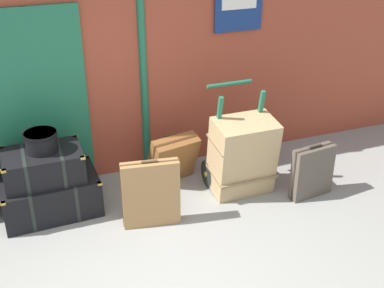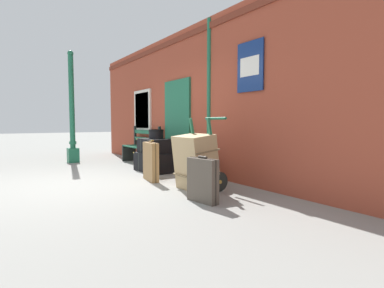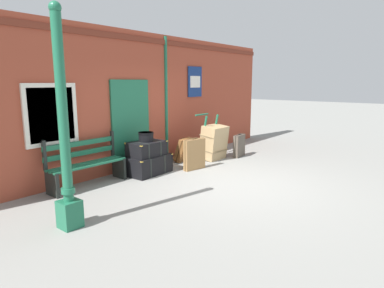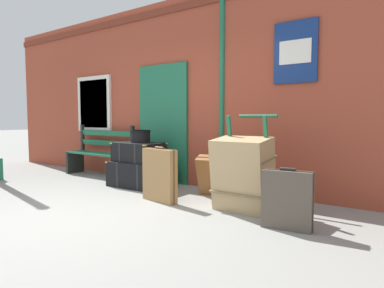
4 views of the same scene
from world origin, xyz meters
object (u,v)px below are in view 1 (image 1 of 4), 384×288
(steamer_trunk_base, at_px, (51,195))
(large_brown_trunk, at_px, (242,156))
(suitcase_caramel, at_px, (173,159))
(round_hatbox, at_px, (41,140))
(steamer_trunk_middle, at_px, (43,165))
(suitcase_umber, at_px, (312,172))
(suitcase_brown, at_px, (151,194))
(porters_trolley, at_px, (235,163))

(steamer_trunk_base, height_order, large_brown_trunk, large_brown_trunk)
(suitcase_caramel, bearing_deg, round_hatbox, -175.46)
(steamer_trunk_base, height_order, steamer_trunk_middle, steamer_trunk_middle)
(suitcase_umber, distance_m, suitcase_brown, 1.85)
(steamer_trunk_middle, height_order, suitcase_umber, steamer_trunk_middle)
(steamer_trunk_base, bearing_deg, porters_trolley, -4.65)
(steamer_trunk_base, bearing_deg, steamer_trunk_middle, -170.21)
(round_hatbox, relative_size, suitcase_umber, 0.53)
(porters_trolley, bearing_deg, suitcase_umber, -37.36)
(round_hatbox, height_order, large_brown_trunk, round_hatbox)
(steamer_trunk_middle, bearing_deg, suitcase_brown, -31.01)
(steamer_trunk_base, distance_m, suitcase_caramel, 1.44)
(steamer_trunk_base, height_order, suitcase_umber, suitcase_umber)
(porters_trolley, relative_size, suitcase_umber, 1.84)
(suitcase_umber, bearing_deg, steamer_trunk_base, 165.85)
(round_hatbox, distance_m, suitcase_umber, 2.96)
(steamer_trunk_middle, height_order, porters_trolley, porters_trolley)
(steamer_trunk_base, height_order, porters_trolley, porters_trolley)
(porters_trolley, bearing_deg, suitcase_caramel, 155.40)
(porters_trolley, distance_m, suitcase_brown, 1.23)
(round_hatbox, distance_m, large_brown_trunk, 2.18)
(steamer_trunk_middle, relative_size, porters_trolley, 0.68)
(steamer_trunk_base, xyz_separation_m, suitcase_umber, (2.80, -0.71, 0.10))
(large_brown_trunk, distance_m, suitcase_umber, 0.80)
(large_brown_trunk, relative_size, suitcase_caramel, 1.48)
(large_brown_trunk, distance_m, suitcase_brown, 1.18)
(suitcase_brown, bearing_deg, suitcase_caramel, 56.57)
(porters_trolley, xyz_separation_m, large_brown_trunk, (-0.00, -0.17, 0.19))
(large_brown_trunk, xyz_separation_m, suitcase_umber, (0.70, -0.36, -0.16))
(large_brown_trunk, bearing_deg, steamer_trunk_base, 170.68)
(large_brown_trunk, bearing_deg, suitcase_caramel, 144.28)
(steamer_trunk_base, distance_m, steamer_trunk_middle, 0.37)
(steamer_trunk_base, xyz_separation_m, suitcase_brown, (0.95, -0.59, 0.15))
(steamer_trunk_base, bearing_deg, suitcase_brown, -31.98)
(steamer_trunk_middle, bearing_deg, large_brown_trunk, -9.07)
(steamer_trunk_middle, height_order, large_brown_trunk, large_brown_trunk)
(steamer_trunk_base, height_order, suitcase_brown, suitcase_brown)
(suitcase_caramel, relative_size, suitcase_brown, 0.81)
(steamer_trunk_middle, height_order, suitcase_caramel, steamer_trunk_middle)
(porters_trolley, height_order, suitcase_umber, porters_trolley)
(round_hatbox, relative_size, suitcase_brown, 0.45)
(steamer_trunk_middle, distance_m, suitcase_brown, 1.16)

